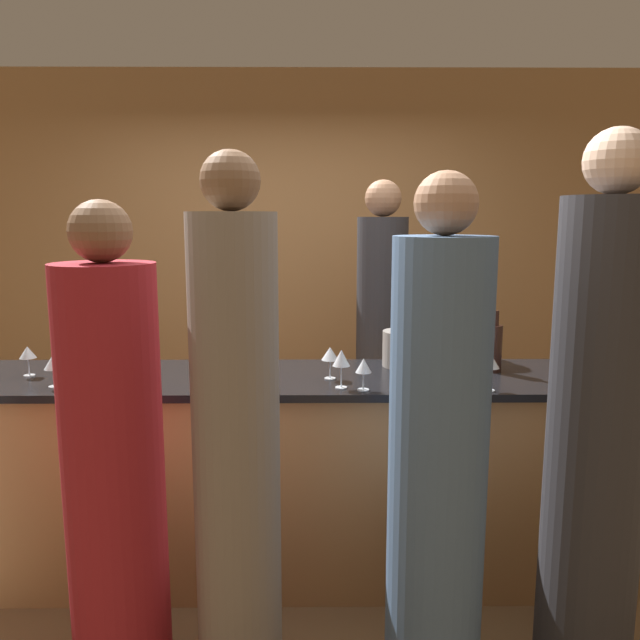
% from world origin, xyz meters
% --- Properties ---
extents(ground_plane, '(14.00, 14.00, 0.00)m').
position_xyz_m(ground_plane, '(0.00, 0.00, 0.00)').
color(ground_plane, brown).
extents(back_wall, '(8.00, 0.06, 2.80)m').
position_xyz_m(back_wall, '(0.00, 1.83, 1.40)').
color(back_wall, '#A37547').
rests_on(back_wall, ground_plane).
extents(bar_counter, '(3.09, 0.67, 1.00)m').
position_xyz_m(bar_counter, '(0.00, 0.00, 0.50)').
color(bar_counter, '#B27F4C').
rests_on(bar_counter, ground_plane).
extents(bartender, '(0.30, 0.30, 1.96)m').
position_xyz_m(bartender, '(0.61, 0.75, 0.93)').
color(bartender, '#2D2D33').
rests_on(bartender, ground_plane).
extents(guest_0, '(0.36, 0.36, 1.90)m').
position_xyz_m(guest_0, '(0.66, -0.76, 0.89)').
color(guest_0, '#4C6B93').
rests_on(guest_0, ground_plane).
extents(guest_1, '(0.31, 0.31, 1.97)m').
position_xyz_m(guest_1, '(-0.06, -0.78, 0.93)').
color(guest_1, gray).
rests_on(guest_1, ground_plane).
extents(guest_2, '(0.36, 0.36, 1.81)m').
position_xyz_m(guest_2, '(-0.51, -0.74, 0.84)').
color(guest_2, maroon).
rests_on(guest_2, ground_plane).
extents(guest_4, '(0.35, 0.35, 2.05)m').
position_xyz_m(guest_4, '(1.24, -0.73, 0.96)').
color(guest_4, '#2D2D33').
rests_on(guest_4, ground_plane).
extents(wine_bottle_0, '(0.07, 0.07, 0.30)m').
position_xyz_m(wine_bottle_0, '(1.09, 0.07, 1.12)').
color(wine_bottle_0, black).
rests_on(wine_bottle_0, bar_counter).
extents(ice_bucket, '(0.21, 0.21, 0.18)m').
position_xyz_m(ice_bucket, '(0.66, 0.19, 1.09)').
color(ice_bucket, '#9E9993').
rests_on(ice_bucket, bar_counter).
extents(wine_glass_0, '(0.08, 0.08, 0.14)m').
position_xyz_m(wine_glass_0, '(-1.13, -0.00, 1.11)').
color(wine_glass_0, silver).
rests_on(wine_glass_0, bar_counter).
extents(wine_glass_1, '(0.08, 0.08, 0.14)m').
position_xyz_m(wine_glass_1, '(-0.93, -0.20, 1.11)').
color(wine_glass_1, silver).
rests_on(wine_glass_1, bar_counter).
extents(wine_glass_2, '(0.08, 0.08, 0.15)m').
position_xyz_m(wine_glass_2, '(0.29, -0.07, 1.12)').
color(wine_glass_2, silver).
rests_on(wine_glass_2, bar_counter).
extents(wine_glass_3, '(0.08, 0.08, 0.17)m').
position_xyz_m(wine_glass_3, '(0.97, -0.27, 1.14)').
color(wine_glass_3, silver).
rests_on(wine_glass_3, bar_counter).
extents(wine_glass_4, '(0.07, 0.07, 0.14)m').
position_xyz_m(wine_glass_4, '(0.43, -0.26, 1.11)').
color(wine_glass_4, silver).
rests_on(wine_glass_4, bar_counter).
extents(wine_glass_5, '(0.08, 0.08, 0.17)m').
position_xyz_m(wine_glass_5, '(0.34, -0.22, 1.14)').
color(wine_glass_5, silver).
rests_on(wine_glass_5, bar_counter).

